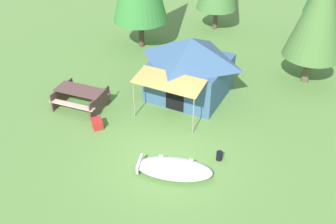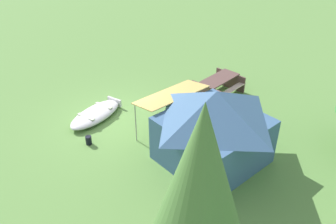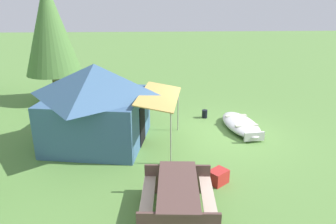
{
  "view_description": "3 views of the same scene",
  "coord_description": "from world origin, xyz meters",
  "px_view_note": "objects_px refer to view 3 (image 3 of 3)",
  "views": [
    {
      "loc": [
        2.83,
        -9.35,
        8.43
      ],
      "look_at": [
        -0.34,
        1.22,
        0.87
      ],
      "focal_mm": 40.64,
      "sensor_mm": 36.0,
      "label": 1
    },
    {
      "loc": [
        7.66,
        8.55,
        7.4
      ],
      "look_at": [
        -0.24,
        2.19,
        1.12
      ],
      "focal_mm": 37.71,
      "sensor_mm": 36.0,
      "label": 2
    },
    {
      "loc": [
        -9.55,
        2.38,
        4.23
      ],
      "look_at": [
        -0.3,
        1.8,
        0.98
      ],
      "focal_mm": 33.34,
      "sensor_mm": 36.0,
      "label": 3
    }
  ],
  "objects_px": {
    "cooler_box": "(218,177)",
    "fuel_can": "(205,114)",
    "beached_rowboat": "(241,124)",
    "picnic_table": "(178,196)",
    "canvas_cabin_tent": "(97,103)",
    "pine_tree_side": "(50,28)"
  },
  "relations": [
    {
      "from": "cooler_box",
      "to": "pine_tree_side",
      "type": "distance_m",
      "value": 9.84
    },
    {
      "from": "picnic_table",
      "to": "pine_tree_side",
      "type": "height_order",
      "value": "pine_tree_side"
    },
    {
      "from": "fuel_can",
      "to": "beached_rowboat",
      "type": "bearing_deg",
      "value": -139.79
    },
    {
      "from": "beached_rowboat",
      "to": "picnic_table",
      "type": "xyz_separation_m",
      "value": [
        -4.59,
        2.66,
        0.29
      ]
    },
    {
      "from": "picnic_table",
      "to": "cooler_box",
      "type": "distance_m",
      "value": 1.69
    },
    {
      "from": "beached_rowboat",
      "to": "cooler_box",
      "type": "xyz_separation_m",
      "value": [
        -3.37,
        1.54,
        -0.02
      ]
    },
    {
      "from": "cooler_box",
      "to": "canvas_cabin_tent",
      "type": "bearing_deg",
      "value": 50.81
    },
    {
      "from": "fuel_can",
      "to": "pine_tree_side",
      "type": "relative_size",
      "value": 0.06
    },
    {
      "from": "canvas_cabin_tent",
      "to": "cooler_box",
      "type": "bearing_deg",
      "value": -129.19
    },
    {
      "from": "beached_rowboat",
      "to": "picnic_table",
      "type": "bearing_deg",
      "value": 149.97
    },
    {
      "from": "picnic_table",
      "to": "fuel_can",
      "type": "xyz_separation_m",
      "value": [
        5.85,
        -1.59,
        -0.34
      ]
    },
    {
      "from": "beached_rowboat",
      "to": "canvas_cabin_tent",
      "type": "xyz_separation_m",
      "value": [
        -0.7,
        4.81,
        1.11
      ]
    },
    {
      "from": "cooler_box",
      "to": "pine_tree_side",
      "type": "height_order",
      "value": "pine_tree_side"
    },
    {
      "from": "cooler_box",
      "to": "fuel_can",
      "type": "distance_m",
      "value": 4.66
    },
    {
      "from": "canvas_cabin_tent",
      "to": "picnic_table",
      "type": "xyz_separation_m",
      "value": [
        -3.89,
        -2.16,
        -0.82
      ]
    },
    {
      "from": "picnic_table",
      "to": "pine_tree_side",
      "type": "bearing_deg",
      "value": 28.8
    },
    {
      "from": "cooler_box",
      "to": "beached_rowboat",
      "type": "bearing_deg",
      "value": -24.5
    },
    {
      "from": "fuel_can",
      "to": "cooler_box",
      "type": "bearing_deg",
      "value": 174.19
    },
    {
      "from": "fuel_can",
      "to": "picnic_table",
      "type": "bearing_deg",
      "value": 164.81
    },
    {
      "from": "picnic_table",
      "to": "canvas_cabin_tent",
      "type": "bearing_deg",
      "value": 29.0
    },
    {
      "from": "cooler_box",
      "to": "pine_tree_side",
      "type": "xyz_separation_m",
      "value": [
        7.33,
        5.82,
        3.04
      ]
    },
    {
      "from": "cooler_box",
      "to": "picnic_table",
      "type": "bearing_deg",
      "value": 137.52
    }
  ]
}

